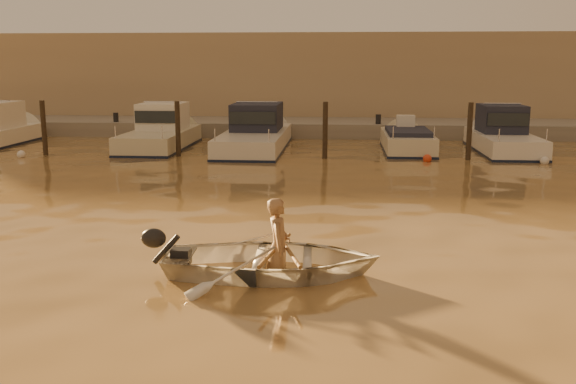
# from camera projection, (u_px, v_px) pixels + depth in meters

# --- Properties ---
(ground_plane) EXTENTS (160.00, 160.00, 0.00)m
(ground_plane) POSITION_uv_depth(u_px,v_px,m) (313.00, 298.00, 9.32)
(ground_plane) COLOR olive
(ground_plane) RESTS_ON ground
(dinghy) EXTENTS (3.57, 2.63, 0.72)m
(dinghy) POSITION_uv_depth(u_px,v_px,m) (272.00, 260.00, 10.30)
(dinghy) COLOR silver
(dinghy) RESTS_ON ground_plane
(person) EXTENTS (0.40, 0.58, 1.56)m
(person) POSITION_uv_depth(u_px,v_px,m) (279.00, 246.00, 10.25)
(person) COLOR #906948
(person) RESTS_ON dinghy
(outboard_motor) EXTENTS (0.92, 0.44, 0.70)m
(outboard_motor) POSITION_uv_depth(u_px,v_px,m) (180.00, 257.00, 10.35)
(outboard_motor) COLOR black
(outboard_motor) RESTS_ON dinghy
(oar_port) EXTENTS (0.59, 2.05, 0.13)m
(oar_port) POSITION_uv_depth(u_px,v_px,m) (288.00, 249.00, 10.26)
(oar_port) COLOR brown
(oar_port) RESTS_ON dinghy
(oar_starboard) EXTENTS (0.33, 2.09, 0.13)m
(oar_starboard) POSITION_uv_depth(u_px,v_px,m) (275.00, 249.00, 10.27)
(oar_starboard) COLOR brown
(oar_starboard) RESTS_ON dinghy
(moored_boat_1) EXTENTS (2.12, 6.35, 1.75)m
(moored_boat_1) POSITION_uv_depth(u_px,v_px,m) (160.00, 132.00, 25.38)
(moored_boat_1) COLOR beige
(moored_boat_1) RESTS_ON ground_plane
(moored_boat_2) EXTENTS (2.31, 7.74, 1.75)m
(moored_boat_2) POSITION_uv_depth(u_px,v_px,m) (255.00, 133.00, 25.07)
(moored_boat_2) COLOR silver
(moored_boat_2) RESTS_ON ground_plane
(moored_boat_3) EXTENTS (1.78, 5.24, 0.95)m
(moored_boat_3) POSITION_uv_depth(u_px,v_px,m) (407.00, 145.00, 24.67)
(moored_boat_3) COLOR beige
(moored_boat_3) RESTS_ON ground_plane
(moored_boat_4) EXTENTS (1.97, 6.18, 1.75)m
(moored_boat_4) POSITION_uv_depth(u_px,v_px,m) (504.00, 136.00, 24.29)
(moored_boat_4) COLOR silver
(moored_boat_4) RESTS_ON ground_plane
(piling_0) EXTENTS (0.18, 0.18, 2.20)m
(piling_0) POSITION_uv_depth(u_px,v_px,m) (44.00, 130.00, 23.48)
(piling_0) COLOR #2D2319
(piling_0) RESTS_ON ground_plane
(piling_1) EXTENTS (0.18, 0.18, 2.20)m
(piling_1) POSITION_uv_depth(u_px,v_px,m) (178.00, 132.00, 23.07)
(piling_1) COLOR #2D2319
(piling_1) RESTS_ON ground_plane
(piling_2) EXTENTS (0.18, 0.18, 2.20)m
(piling_2) POSITION_uv_depth(u_px,v_px,m) (325.00, 133.00, 22.64)
(piling_2) COLOR #2D2319
(piling_2) RESTS_ON ground_plane
(piling_3) EXTENTS (0.18, 0.18, 2.20)m
(piling_3) POSITION_uv_depth(u_px,v_px,m) (469.00, 134.00, 22.23)
(piling_3) COLOR #2D2319
(piling_3) RESTS_ON ground_plane
(fender_a) EXTENTS (0.30, 0.30, 0.30)m
(fender_a) POSITION_uv_depth(u_px,v_px,m) (21.00, 155.00, 23.01)
(fender_a) COLOR silver
(fender_a) RESTS_ON ground_plane
(fender_b) EXTENTS (0.30, 0.30, 0.30)m
(fender_b) POSITION_uv_depth(u_px,v_px,m) (150.00, 154.00, 23.23)
(fender_b) COLOR orange
(fender_b) RESTS_ON ground_plane
(fender_c) EXTENTS (0.30, 0.30, 0.30)m
(fender_c) POSITION_uv_depth(u_px,v_px,m) (258.00, 159.00, 21.91)
(fender_c) COLOR silver
(fender_c) RESTS_ON ground_plane
(fender_d) EXTENTS (0.30, 0.30, 0.30)m
(fender_d) POSITION_uv_depth(u_px,v_px,m) (427.00, 159.00, 22.05)
(fender_d) COLOR red
(fender_d) RESTS_ON ground_plane
(fender_e) EXTENTS (0.30, 0.30, 0.30)m
(fender_e) POSITION_uv_depth(u_px,v_px,m) (545.00, 161.00, 21.54)
(fender_e) COLOR silver
(fender_e) RESTS_ON ground_plane
(quay) EXTENTS (52.00, 4.00, 1.00)m
(quay) POSITION_uv_depth(u_px,v_px,m) (334.00, 131.00, 30.29)
(quay) COLOR gray
(quay) RESTS_ON ground_plane
(waterfront_building) EXTENTS (46.00, 7.00, 4.80)m
(waterfront_building) POSITION_uv_depth(u_px,v_px,m) (336.00, 80.00, 35.21)
(waterfront_building) COLOR #9E8466
(waterfront_building) RESTS_ON quay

